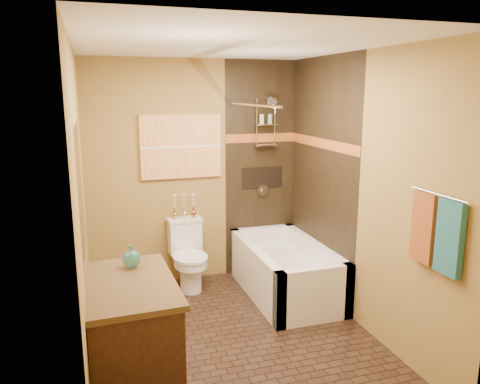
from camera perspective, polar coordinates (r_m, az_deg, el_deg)
name	(u,v)px	position (r m, az deg, el deg)	size (l,w,h in m)	color
floor	(234,338)	(4.35, -0.69, -17.40)	(3.00, 3.00, 0.00)	black
wall_left	(82,212)	(3.73, -18.68, -2.38)	(0.02, 3.00, 2.50)	olive
wall_right	(360,192)	(4.38, 14.45, -0.03)	(0.02, 3.00, 2.50)	olive
wall_back	(195,172)	(5.31, -5.46, 2.39)	(2.40, 0.02, 2.50)	olive
wall_front	(316,263)	(2.55, 9.25, -8.54)	(2.40, 0.02, 2.50)	olive
ceiling	(234,45)	(3.80, -0.79, 17.51)	(3.00, 3.00, 0.00)	silver
alcove_tile_back	(260,169)	(5.51, 2.46, 2.79)	(0.85, 0.01, 2.50)	black
alcove_tile_right	(321,178)	(5.01, 9.82, 1.68)	(0.01, 1.50, 2.50)	black
mosaic_band_back	(261,138)	(5.46, 2.53, 6.61)	(0.85, 0.01, 0.10)	#9C3B1C
mosaic_band_right	(321,143)	(4.96, 9.87, 5.89)	(0.01, 1.50, 0.10)	#9C3B1C
alcove_niche	(262,178)	(5.53, 2.72, 1.77)	(0.50, 0.01, 0.25)	black
shower_fixtures	(266,135)	(5.37, 3.16, 7.01)	(0.24, 0.33, 1.16)	silver
curtain_rod	(251,105)	(4.62, 1.30, 10.60)	(0.03, 0.03, 1.55)	silver
towel_bar	(439,195)	(3.49, 23.04, -0.33)	(0.02, 0.02, 0.55)	silver
towel_teal	(450,238)	(3.46, 24.19, -5.12)	(0.05, 0.22, 0.52)	#1E5365
towel_rust	(424,227)	(3.65, 21.50, -4.04)	(0.05, 0.22, 0.52)	brown
sunset_painting	(181,147)	(5.21, -7.20, 5.50)	(0.90, 0.04, 0.70)	orange
vanity_mirror	(80,195)	(3.14, -18.87, -0.35)	(0.01, 1.00, 0.90)	white
bathtub	(285,274)	(5.14, 5.49, -9.90)	(0.80, 1.50, 0.55)	white
toilet	(188,255)	(5.23, -6.34, -7.60)	(0.40, 0.58, 0.76)	white
vanity	(131,340)	(3.52, -13.15, -17.17)	(0.64, 1.01, 0.88)	black
teal_bottle	(131,256)	(3.54, -13.11, -7.66)	(0.13, 0.13, 0.21)	#216558
bud_vases	(184,205)	(5.25, -6.84, -1.64)	(0.27, 0.06, 0.27)	#C18E3C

